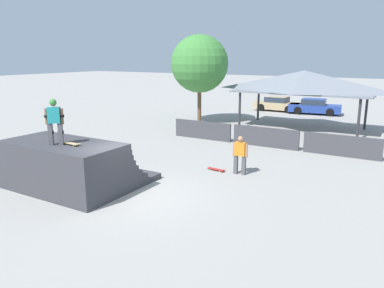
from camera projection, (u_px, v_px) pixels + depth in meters
The scene contains 11 objects.
ground_plane at pixel (132, 197), 13.01m from camera, with size 160.00×160.00×0.00m, color gray.
quarter_pipe_ramp at pixel (70, 167), 13.78m from camera, with size 4.52×3.99×1.78m.
skater_on_deck at pixel (54, 119), 12.73m from camera, with size 0.63×0.51×1.59m.
skateboard_on_deck at pixel (71, 143), 12.90m from camera, with size 0.85×0.26×0.09m.
bystander_walking at pixel (240, 153), 15.32m from camera, with size 0.65×0.24×1.61m.
skateboard_on_ground at pixel (217, 169), 15.96m from camera, with size 0.83×0.29×0.09m.
barrier_fence at pixel (265, 137), 20.07m from camera, with size 11.38×0.12×1.05m.
pavilion_shelter at pixel (304, 82), 24.57m from camera, with size 8.82×4.14×3.85m.
tree_beside_pavilion at pixel (200, 64), 26.51m from camera, with size 4.08×4.08×6.27m.
parked_car_tan at pixel (278, 104), 33.12m from camera, with size 4.10×1.87×1.27m.
parked_car_blue at pixel (315, 107), 31.37m from camera, with size 4.34×2.20×1.27m.
Camera 1 is at (8.06, -9.45, 4.79)m, focal length 35.00 mm.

